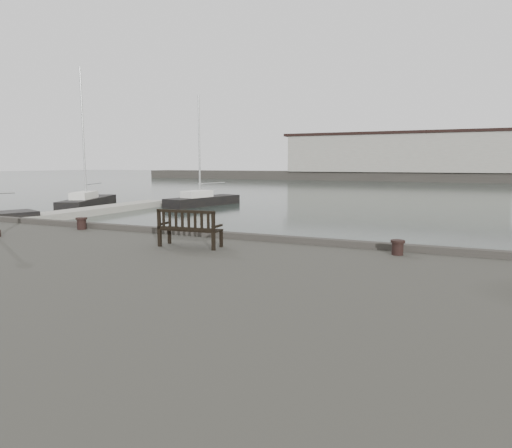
# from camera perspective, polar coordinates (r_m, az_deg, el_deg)

# --- Properties ---
(ground) EXTENTS (400.00, 400.00, 0.00)m
(ground) POSITION_cam_1_polar(r_m,az_deg,el_deg) (14.32, 0.38, -8.09)
(ground) COLOR black
(ground) RESTS_ON ground
(pontoon) EXTENTS (2.00, 24.00, 0.50)m
(pontoon) POSITION_cam_1_polar(r_m,az_deg,el_deg) (34.30, -24.30, 0.86)
(pontoon) COLOR #A09D94
(pontoon) RESTS_ON ground
(breakwater) EXTENTS (140.00, 9.50, 12.20)m
(breakwater) POSITION_cam_1_polar(r_m,az_deg,el_deg) (105.12, 18.65, 7.44)
(breakwater) COLOR #383530
(breakwater) RESTS_ON ground
(bench) EXTENTS (1.80, 0.72, 1.02)m
(bench) POSITION_cam_1_polar(r_m,az_deg,el_deg) (12.79, -8.27, -1.42)
(bench) COLOR black
(bench) RESTS_ON quay
(bollard_left) EXTENTS (0.43, 0.43, 0.42)m
(bollard_left) POSITION_cam_1_polar(r_m,az_deg,el_deg) (17.19, -20.97, 0.06)
(bollard_left) COLOR black
(bollard_left) RESTS_ON quay
(bollard_right) EXTENTS (0.43, 0.43, 0.38)m
(bollard_right) POSITION_cam_1_polar(r_m,az_deg,el_deg) (12.13, 17.28, -2.83)
(bollard_right) COLOR black
(bollard_right) RESTS_ON quay
(yacht_b) EXTENTS (5.73, 9.52, 12.62)m
(yacht_b) POSITION_cam_1_polar(r_m,az_deg,el_deg) (43.51, -20.20, 2.36)
(yacht_b) COLOR black
(yacht_b) RESTS_ON ground
(yacht_d) EXTENTS (3.85, 8.47, 10.51)m
(yacht_d) POSITION_cam_1_polar(r_m,az_deg,el_deg) (42.59, -6.61, 2.65)
(yacht_d) COLOR black
(yacht_d) RESTS_ON ground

